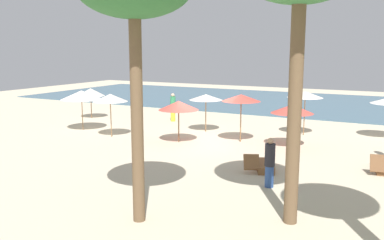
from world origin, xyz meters
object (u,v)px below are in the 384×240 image
(lounger_2, at_px, (263,166))
(person_1, at_px, (173,107))
(umbrella_3, at_px, (81,95))
(umbrella_5, at_px, (91,92))
(umbrella_8, at_px, (241,98))
(person_2, at_px, (270,163))
(lounger_1, at_px, (383,167))
(umbrella_6, at_px, (110,98))
(umbrella_7, at_px, (305,95))
(umbrella_1, at_px, (179,105))
(umbrella_4, at_px, (206,97))
(umbrella_0, at_px, (292,109))

(lounger_2, relative_size, person_1, 1.02)
(umbrella_3, bearing_deg, umbrella_5, 124.45)
(umbrella_3, xyz_separation_m, person_1, (3.07, 4.79, -1.08))
(umbrella_8, bearing_deg, person_2, -60.83)
(umbrella_3, distance_m, lounger_1, 15.57)
(umbrella_6, xyz_separation_m, umbrella_7, (8.73, 5.10, 0.11))
(umbrella_3, distance_m, umbrella_8, 9.03)
(umbrella_1, bearing_deg, umbrella_6, -172.39)
(umbrella_7, xyz_separation_m, lounger_2, (0.14, -7.22, -1.97))
(umbrella_5, relative_size, umbrella_6, 0.88)
(umbrella_1, relative_size, umbrella_7, 0.88)
(umbrella_3, relative_size, umbrella_5, 1.17)
(lounger_1, bearing_deg, umbrella_4, 157.82)
(umbrella_4, height_order, umbrella_6, umbrella_6)
(lounger_2, xyz_separation_m, person_2, (0.79, -1.79, 0.66))
(umbrella_0, relative_size, umbrella_6, 0.90)
(umbrella_1, bearing_deg, lounger_2, -27.07)
(umbrella_5, bearing_deg, lounger_2, -24.23)
(umbrella_8, bearing_deg, umbrella_1, -150.29)
(umbrella_1, xyz_separation_m, lounger_1, (9.13, -0.71, -1.64))
(umbrella_4, xyz_separation_m, umbrella_8, (2.62, -1.51, 0.26))
(lounger_1, bearing_deg, umbrella_7, 127.93)
(umbrella_6, relative_size, lounger_2, 1.24)
(umbrella_1, bearing_deg, lounger_1, -4.45)
(lounger_2, bearing_deg, person_1, 137.72)
(umbrella_4, height_order, lounger_2, umbrella_4)
(umbrella_3, xyz_separation_m, lounger_2, (11.43, -2.82, -1.81))
(umbrella_1, bearing_deg, umbrella_5, 157.52)
(umbrella_6, relative_size, person_1, 1.26)
(umbrella_4, bearing_deg, umbrella_5, 176.33)
(person_1, bearing_deg, umbrella_0, -22.71)
(umbrella_4, bearing_deg, umbrella_6, -136.79)
(person_1, bearing_deg, umbrella_8, -30.75)
(umbrella_1, relative_size, umbrella_4, 0.99)
(umbrella_3, bearing_deg, umbrella_7, 21.28)
(umbrella_0, height_order, umbrella_5, umbrella_0)
(umbrella_7, xyz_separation_m, umbrella_8, (-2.37, -3.10, 0.02))
(umbrella_8, distance_m, person_1, 6.94)
(umbrella_7, bearing_deg, umbrella_3, -158.72)
(umbrella_4, distance_m, person_2, 9.55)
(umbrella_0, bearing_deg, lounger_2, -89.85)
(umbrella_4, height_order, umbrella_5, umbrella_4)
(umbrella_3, height_order, umbrella_7, umbrella_7)
(lounger_2, xyz_separation_m, person_1, (-8.37, 7.61, 0.73))
(umbrella_1, bearing_deg, umbrella_7, 42.66)
(umbrella_7, height_order, person_2, umbrella_7)
(umbrella_7, bearing_deg, umbrella_0, -87.71)
(umbrella_0, bearing_deg, umbrella_7, 92.29)
(umbrella_3, bearing_deg, umbrella_0, 6.44)
(umbrella_0, bearing_deg, umbrella_8, 179.79)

